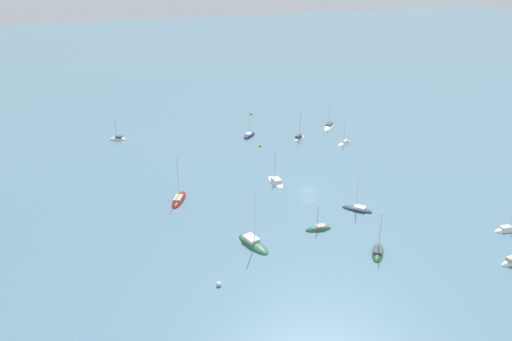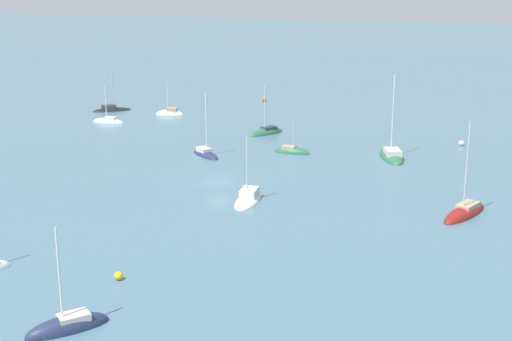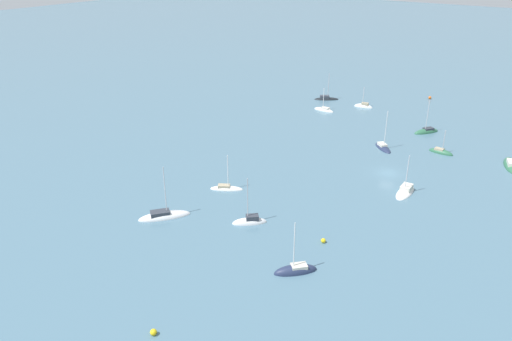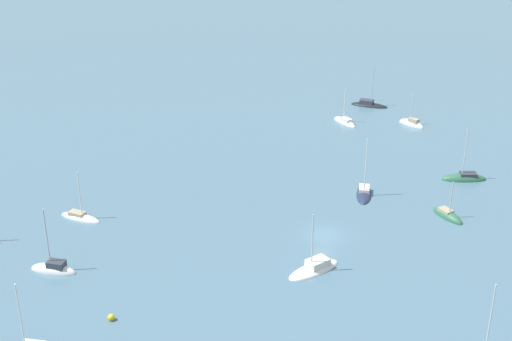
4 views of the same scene
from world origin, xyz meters
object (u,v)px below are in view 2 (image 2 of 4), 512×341
sailboat_7 (111,110)px  mooring_buoy_0 (119,276)px  sailboat_13 (465,214)px  mooring_buoy_2 (264,99)px  sailboat_3 (206,154)px  sailboat_9 (68,328)px  sailboat_6 (391,157)px  sailboat_5 (109,122)px  sailboat_0 (292,152)px  sailboat_2 (267,133)px  mooring_buoy_1 (461,143)px  sailboat_11 (248,199)px  sailboat_4 (170,114)px

sailboat_7 → mooring_buoy_0: sailboat_7 is taller
sailboat_13 → mooring_buoy_2: sailboat_13 is taller
sailboat_3 → sailboat_9: size_ratio=1.05×
sailboat_6 → sailboat_13: 22.95m
sailboat_3 → mooring_buoy_0: 39.92m
sailboat_5 → mooring_buoy_2: bearing=-122.4°
sailboat_0 → sailboat_2: size_ratio=0.68×
sailboat_7 → mooring_buoy_0: bearing=-98.2°
mooring_buoy_1 → mooring_buoy_2: (-27.08, -35.90, 0.02)m
sailboat_13 → mooring_buoy_0: (23.72, -26.04, 0.26)m
sailboat_7 → mooring_buoy_2: bearing=0.2°
mooring_buoy_2 → sailboat_11: bearing=13.7°
sailboat_7 → mooring_buoy_1: bearing=-45.6°
sailboat_2 → mooring_buoy_0: size_ratio=12.53×
sailboat_6 → sailboat_2: bearing=46.6°
sailboat_4 → mooring_buoy_0: size_ratio=9.18×
sailboat_4 → sailboat_6: bearing=146.5°
sailboat_3 → sailboat_7: (-25.24, -26.60, 0.02)m
sailboat_2 → sailboat_5: (-1.09, -26.66, -0.00)m
sailboat_2 → sailboat_13: sailboat_13 is taller
sailboat_6 → mooring_buoy_2: sailboat_6 is taller
sailboat_7 → sailboat_13: size_ratio=0.75×
sailboat_0 → mooring_buoy_1: sailboat_0 is taller
sailboat_9 → mooring_buoy_2: size_ratio=10.56×
sailboat_4 → sailboat_9: (71.97, 22.55, -0.03)m
sailboat_4 → mooring_buoy_1: 48.64m
sailboat_5 → sailboat_11: 46.93m
sailboat_11 → sailboat_0: bearing=179.1°
mooring_buoy_1 → sailboat_5: bearing=-91.0°
sailboat_6 → sailboat_11: bearing=132.9°
sailboat_9 → sailboat_6: bearing=-154.0°
sailboat_7 → sailboat_13: 72.24m
sailboat_0 → mooring_buoy_2: 40.12m
sailboat_5 → mooring_buoy_1: (0.99, 54.78, 0.30)m
sailboat_0 → sailboat_3: (4.39, -10.63, 0.05)m
sailboat_6 → sailboat_11: 25.96m
sailboat_5 → mooring_buoy_2: size_ratio=8.31×
sailboat_5 → sailboat_13: 63.63m
sailboat_0 → sailboat_4: 32.72m
sailboat_5 → sailboat_11: (33.06, 33.31, 0.07)m
sailboat_7 → mooring_buoy_0: 72.75m
sailboat_4 → mooring_buoy_0: bearing=101.7°
sailboat_5 → sailboat_11: bearing=138.7°
sailboat_13 → mooring_buoy_1: size_ratio=13.79×
sailboat_0 → sailboat_11: 21.59m
sailboat_3 → mooring_buoy_2: (-41.96, -3.45, 0.28)m
mooring_buoy_0 → sailboat_11: bearing=169.7°
sailboat_13 → mooring_buoy_1: (-30.47, -0.54, 0.30)m
sailboat_7 → sailboat_11: (42.43, 37.58, 0.02)m
sailboat_3 → sailboat_6: sailboat_6 is taller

